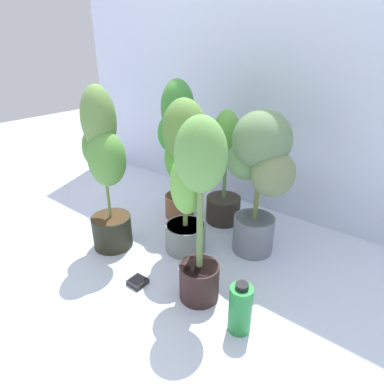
{
  "coord_description": "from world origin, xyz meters",
  "views": [
    {
      "loc": [
        0.98,
        -1.05,
        1.07
      ],
      "look_at": [
        -0.01,
        0.2,
        0.33
      ],
      "focal_mm": 30.38,
      "sensor_mm": 36.0,
      "label": 1
    }
  ],
  "objects_px": {
    "potted_plant_back_left": "(178,140)",
    "nutrient_bottle": "(240,308)",
    "potted_plant_back_center": "(222,167)",
    "potted_plant_front_left": "(105,166)",
    "potted_plant_center": "(183,170)",
    "potted_plant_back_right": "(259,170)",
    "hygrometer_box": "(138,282)",
    "potted_plant_front_right": "(197,200)"
  },
  "relations": [
    {
      "from": "potted_plant_front_right",
      "to": "hygrometer_box",
      "type": "xyz_separation_m",
      "value": [
        -0.26,
        -0.13,
        -0.48
      ]
    },
    {
      "from": "potted_plant_back_left",
      "to": "hygrometer_box",
      "type": "xyz_separation_m",
      "value": [
        0.28,
        -0.65,
        -0.51
      ]
    },
    {
      "from": "potted_plant_back_center",
      "to": "potted_plant_back_right",
      "type": "relative_size",
      "value": 0.92
    },
    {
      "from": "potted_plant_front_left",
      "to": "potted_plant_back_center",
      "type": "bearing_deg",
      "value": 64.2
    },
    {
      "from": "potted_plant_back_left",
      "to": "potted_plant_center",
      "type": "bearing_deg",
      "value": -45.67
    },
    {
      "from": "hygrometer_box",
      "to": "nutrient_bottle",
      "type": "relative_size",
      "value": 0.35
    },
    {
      "from": "potted_plant_front_left",
      "to": "hygrometer_box",
      "type": "distance_m",
      "value": 0.61
    },
    {
      "from": "potted_plant_back_center",
      "to": "potted_plant_center",
      "type": "bearing_deg",
      "value": -86.58
    },
    {
      "from": "potted_plant_front_left",
      "to": "potted_plant_back_right",
      "type": "bearing_deg",
      "value": 35.4
    },
    {
      "from": "potted_plant_front_right",
      "to": "potted_plant_back_center",
      "type": "bearing_deg",
      "value": 114.99
    },
    {
      "from": "nutrient_bottle",
      "to": "potted_plant_back_center",
      "type": "bearing_deg",
      "value": 128.74
    },
    {
      "from": "potted_plant_back_center",
      "to": "potted_plant_back_right",
      "type": "xyz_separation_m",
      "value": [
        0.34,
        -0.18,
        0.11
      ]
    },
    {
      "from": "potted_plant_front_left",
      "to": "potted_plant_front_right",
      "type": "bearing_deg",
      "value": -1.44
    },
    {
      "from": "hygrometer_box",
      "to": "nutrient_bottle",
      "type": "xyz_separation_m",
      "value": [
        0.52,
        0.07,
        0.1
      ]
    },
    {
      "from": "potted_plant_front_right",
      "to": "potted_plant_center",
      "type": "xyz_separation_m",
      "value": [
        -0.28,
        0.25,
        -0.01
      ]
    },
    {
      "from": "potted_plant_back_center",
      "to": "potted_plant_front_left",
      "type": "distance_m",
      "value": 0.71
    },
    {
      "from": "potted_plant_center",
      "to": "potted_plant_back_center",
      "type": "distance_m",
      "value": 0.41
    },
    {
      "from": "potted_plant_front_right",
      "to": "potted_plant_front_left",
      "type": "relative_size",
      "value": 0.94
    },
    {
      "from": "potted_plant_back_center",
      "to": "hygrometer_box",
      "type": "relative_size",
      "value": 8.87
    },
    {
      "from": "potted_plant_front_right",
      "to": "hygrometer_box",
      "type": "height_order",
      "value": "potted_plant_front_right"
    },
    {
      "from": "potted_plant_back_left",
      "to": "nutrient_bottle",
      "type": "xyz_separation_m",
      "value": [
        0.8,
        -0.57,
        -0.42
      ]
    },
    {
      "from": "hygrometer_box",
      "to": "potted_plant_back_center",
      "type": "bearing_deg",
      "value": 2.29
    },
    {
      "from": "potted_plant_front_left",
      "to": "nutrient_bottle",
      "type": "height_order",
      "value": "potted_plant_front_left"
    },
    {
      "from": "potted_plant_center",
      "to": "nutrient_bottle",
      "type": "xyz_separation_m",
      "value": [
        0.54,
        -0.3,
        -0.37
      ]
    },
    {
      "from": "potted_plant_back_center",
      "to": "hygrometer_box",
      "type": "xyz_separation_m",
      "value": [
        0.04,
        -0.77,
        -0.35
      ]
    },
    {
      "from": "potted_plant_back_right",
      "to": "hygrometer_box",
      "type": "xyz_separation_m",
      "value": [
        -0.29,
        -0.6,
        -0.47
      ]
    },
    {
      "from": "potted_plant_front_right",
      "to": "nutrient_bottle",
      "type": "height_order",
      "value": "potted_plant_front_right"
    },
    {
      "from": "potted_plant_front_right",
      "to": "potted_plant_front_left",
      "type": "distance_m",
      "value": 0.61
    },
    {
      "from": "potted_plant_center",
      "to": "hygrometer_box",
      "type": "xyz_separation_m",
      "value": [
        0.02,
        -0.38,
        -0.46
      ]
    },
    {
      "from": "potted_plant_back_center",
      "to": "potted_plant_back_left",
      "type": "height_order",
      "value": "potted_plant_back_left"
    },
    {
      "from": "potted_plant_back_right",
      "to": "potted_plant_back_left",
      "type": "bearing_deg",
      "value": 175.19
    },
    {
      "from": "potted_plant_center",
      "to": "potted_plant_back_center",
      "type": "height_order",
      "value": "potted_plant_center"
    },
    {
      "from": "potted_plant_back_right",
      "to": "potted_plant_back_center",
      "type": "bearing_deg",
      "value": 152.19
    },
    {
      "from": "nutrient_bottle",
      "to": "potted_plant_back_right",
      "type": "bearing_deg",
      "value": 113.46
    },
    {
      "from": "potted_plant_back_right",
      "to": "potted_plant_front_left",
      "type": "xyz_separation_m",
      "value": [
        -0.64,
        -0.46,
        0.01
      ]
    },
    {
      "from": "hygrometer_box",
      "to": "potted_plant_back_right",
      "type": "bearing_deg",
      "value": -27.02
    },
    {
      "from": "potted_plant_front_right",
      "to": "nutrient_bottle",
      "type": "distance_m",
      "value": 0.46
    },
    {
      "from": "potted_plant_back_center",
      "to": "potted_plant_front_left",
      "type": "height_order",
      "value": "potted_plant_front_left"
    },
    {
      "from": "potted_plant_center",
      "to": "potted_plant_back_left",
      "type": "distance_m",
      "value": 0.38
    },
    {
      "from": "potted_plant_back_center",
      "to": "potted_plant_front_left",
      "type": "relative_size",
      "value": 0.81
    },
    {
      "from": "potted_plant_back_right",
      "to": "potted_plant_back_left",
      "type": "distance_m",
      "value": 0.58
    },
    {
      "from": "potted_plant_front_left",
      "to": "nutrient_bottle",
      "type": "xyz_separation_m",
      "value": [
        0.87,
        -0.07,
        -0.38
      ]
    }
  ]
}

